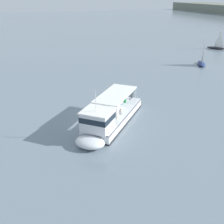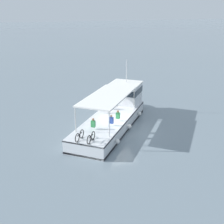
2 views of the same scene
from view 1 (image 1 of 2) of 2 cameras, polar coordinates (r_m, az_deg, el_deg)
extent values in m
plane|color=slate|center=(32.03, -1.33, -1.43)|extent=(400.00, 400.00, 0.00)
cube|color=silver|center=(31.21, 0.41, -1.02)|extent=(10.37, 9.34, 1.10)
ellipsoid|color=silver|center=(26.18, -4.61, -6.29)|extent=(3.57, 3.67, 1.01)
cube|color=black|center=(31.40, 0.41, -1.76)|extent=(10.39, 9.37, 0.16)
cube|color=#2D2D33|center=(31.01, 0.41, -0.23)|extent=(10.41, 9.39, 0.10)
cube|color=silver|center=(26.91, -3.02, -1.75)|extent=(3.74, 3.75, 1.90)
cube|color=#19232D|center=(26.77, -3.04, -1.11)|extent=(3.81, 3.83, 0.56)
cube|color=white|center=(26.49, -3.07, 0.22)|extent=(3.96, 3.98, 0.12)
cube|color=white|center=(30.61, 0.74, 3.74)|extent=(7.04, 6.53, 0.10)
cylinder|color=silver|center=(27.74, 0.91, -0.79)|extent=(0.08, 0.08, 2.00)
cylinder|color=silver|center=(28.74, -4.16, 0.05)|extent=(0.08, 0.08, 2.00)
cylinder|color=silver|center=(33.44, 4.93, 3.50)|extent=(0.08, 0.08, 2.00)
cylinder|color=silver|center=(34.28, 0.58, 4.10)|extent=(0.08, 0.08, 2.00)
cylinder|color=silver|center=(25.80, -3.40, 2.34)|extent=(0.06, 0.06, 2.20)
sphere|color=white|center=(29.11, -5.32, -3.16)|extent=(0.36, 0.36, 0.36)
sphere|color=white|center=(31.78, -2.64, -0.68)|extent=(0.36, 0.36, 0.36)
sphere|color=white|center=(34.39, -0.51, 1.30)|extent=(0.36, 0.36, 0.36)
torus|color=black|center=(34.69, 3.87, 3.11)|extent=(0.55, 0.47, 0.66)
torus|color=black|center=(35.31, 4.23, 3.48)|extent=(0.55, 0.47, 0.66)
cylinder|color=#232328|center=(34.96, 4.06, 3.48)|extent=(0.58, 0.49, 0.06)
torus|color=black|center=(34.96, 2.47, 3.30)|extent=(0.55, 0.47, 0.66)
torus|color=black|center=(35.58, 2.85, 3.67)|extent=(0.55, 0.47, 0.66)
cylinder|color=#232328|center=(35.23, 2.67, 3.67)|extent=(0.58, 0.49, 0.06)
cube|color=#338C4C|center=(33.14, 2.69, 2.37)|extent=(0.37, 0.39, 0.52)
sphere|color=#9E7051|center=(33.01, 2.70, 2.97)|extent=(0.20, 0.20, 0.20)
cube|color=#2D4CA5|center=(32.46, 0.21, 1.93)|extent=(0.37, 0.39, 0.52)
sphere|color=tan|center=(32.33, 0.22, 2.54)|extent=(0.20, 0.20, 0.20)
cube|color=#338C4C|center=(31.50, -0.83, 1.23)|extent=(0.37, 0.39, 0.52)
sphere|color=#9E7051|center=(31.36, -0.83, 1.85)|extent=(0.20, 0.20, 0.20)
cube|color=white|center=(29.83, 1.81, -0.12)|extent=(0.37, 0.39, 0.52)
sphere|color=tan|center=(29.68, 1.82, 0.53)|extent=(0.20, 0.20, 0.20)
cube|color=white|center=(28.83, 0.92, -0.99)|extent=(0.37, 0.39, 0.52)
sphere|color=beige|center=(28.68, 0.93, -0.31)|extent=(0.20, 0.20, 0.20)
ellipsoid|color=navy|center=(59.22, 18.12, 9.56)|extent=(4.90, 3.48, 0.60)
cylinder|color=silver|center=(58.97, 18.42, 12.17)|extent=(0.08, 0.08, 4.80)
pyramid|color=white|center=(58.20, 18.51, 11.70)|extent=(1.53, 0.85, 4.08)
ellipsoid|color=#232328|center=(78.00, 20.87, 12.38)|extent=(4.46, 4.30, 0.60)
cylinder|color=silver|center=(77.63, 20.94, 14.36)|extent=(0.08, 0.08, 4.80)
pyramid|color=white|center=(77.57, 21.54, 14.03)|extent=(1.28, 1.20, 4.08)
camera|label=2|loc=(51.50, 0.82, 19.80)|focal=45.89mm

